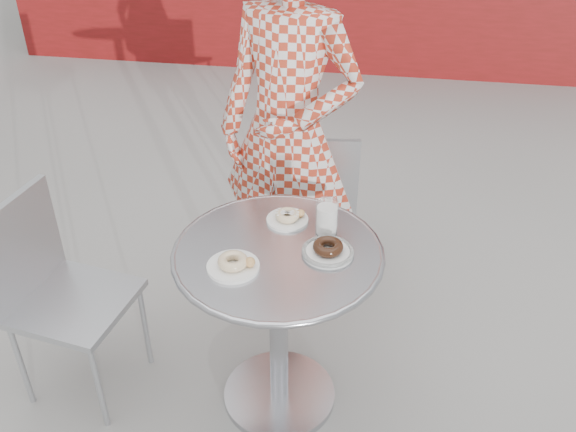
# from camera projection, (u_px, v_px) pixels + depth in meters

# --- Properties ---
(ground) EXTENTS (60.00, 60.00, 0.00)m
(ground) POSITION_uv_depth(u_px,v_px,m) (288.00, 394.00, 2.65)
(ground) COLOR #A4A29C
(ground) RESTS_ON ground
(bistro_table) EXTENTS (0.74, 0.74, 0.75)m
(bistro_table) POSITION_uv_depth(u_px,v_px,m) (278.00, 291.00, 2.32)
(bistro_table) COLOR #BCBDC1
(bistro_table) RESTS_ON ground
(chair_far) EXTENTS (0.42, 0.42, 0.79)m
(chair_far) POSITION_uv_depth(u_px,v_px,m) (316.00, 220.00, 3.28)
(chair_far) COLOR #A5A8AC
(chair_far) RESTS_ON ground
(chair_left) EXTENTS (0.48, 0.47, 0.86)m
(chair_left) POSITION_uv_depth(u_px,v_px,m) (80.00, 334.00, 2.57)
(chair_left) COLOR #A5A8AC
(chair_left) RESTS_ON ground
(seated_person) EXTENTS (0.73, 0.59, 1.75)m
(seated_person) POSITION_uv_depth(u_px,v_px,m) (289.00, 134.00, 2.69)
(seated_person) COLOR #B7321C
(seated_person) RESTS_ON ground
(plate_far) EXTENTS (0.15, 0.15, 0.04)m
(plate_far) POSITION_uv_depth(u_px,v_px,m) (288.00, 217.00, 2.36)
(plate_far) COLOR white
(plate_far) RESTS_ON bistro_table
(plate_near) EXTENTS (0.18, 0.18, 0.05)m
(plate_near) POSITION_uv_depth(u_px,v_px,m) (234.00, 264.00, 2.13)
(plate_near) COLOR white
(plate_near) RESTS_ON bistro_table
(plate_checker) EXTENTS (0.18, 0.18, 0.05)m
(plate_checker) POSITION_uv_depth(u_px,v_px,m) (328.00, 250.00, 2.20)
(plate_checker) COLOR white
(plate_checker) RESTS_ON bistro_table
(milk_cup) EXTENTS (0.08, 0.08, 0.13)m
(milk_cup) POSITION_uv_depth(u_px,v_px,m) (327.00, 218.00, 2.28)
(milk_cup) COLOR white
(milk_cup) RESTS_ON bistro_table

